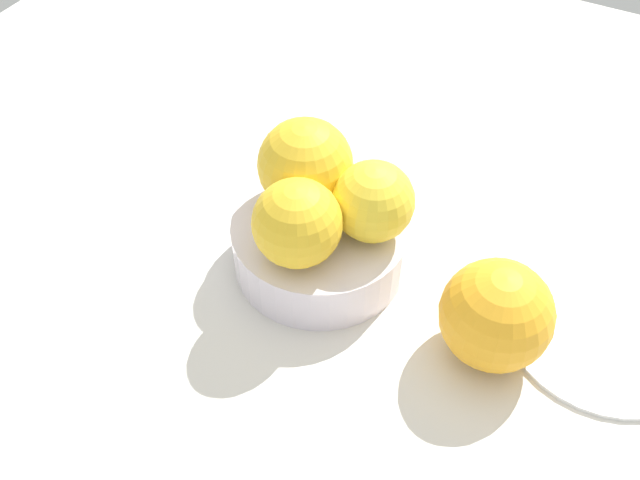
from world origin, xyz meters
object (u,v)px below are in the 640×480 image
object	(u,v)px
orange_in_bowl_0	(302,225)
orange_in_bowl_2	(305,165)
side_plate	(605,328)
fruit_bowl	(320,245)
orange_loose_0	(496,315)
orange_in_bowl_1	(373,201)

from	to	relation	value
orange_in_bowl_0	orange_in_bowl_2	world-z (taller)	orange_in_bowl_2
orange_in_bowl_0	side_plate	distance (cm)	25.43
fruit_bowl	orange_loose_0	distance (cm)	15.87
fruit_bowl	orange_loose_0	bearing A→B (deg)	-6.15
orange_in_bowl_0	orange_in_bowl_1	bearing A→B (deg)	54.87
orange_in_bowl_1	orange_in_bowl_2	xyz separation A→B (cm)	(-6.37, 0.61, 0.62)
orange_in_bowl_1	side_plate	world-z (taller)	orange_in_bowl_1
fruit_bowl	orange_in_bowl_2	world-z (taller)	orange_in_bowl_2
orange_in_bowl_0	orange_in_bowl_1	xyz separation A→B (cm)	(3.53, 5.02, -0.20)
orange_in_bowl_1	orange_loose_0	distance (cm)	12.63
fruit_bowl	orange_loose_0	world-z (taller)	orange_loose_0
fruit_bowl	side_plate	bearing A→B (deg)	10.37
orange_loose_0	side_plate	world-z (taller)	orange_loose_0
orange_in_bowl_2	orange_in_bowl_1	bearing A→B (deg)	-5.46
orange_loose_0	orange_in_bowl_2	bearing A→B (deg)	168.47
side_plate	orange_in_bowl_2	bearing A→B (deg)	-174.96
side_plate	orange_loose_0	bearing A→B (deg)	-142.24
orange_in_bowl_0	side_plate	xyz separation A→B (cm)	(22.91, 7.90, -7.71)
orange_in_bowl_1	side_plate	size ratio (longest dim) A/B	0.41
orange_in_bowl_0	side_plate	bearing A→B (deg)	19.02
orange_in_bowl_2	side_plate	world-z (taller)	orange_in_bowl_2
orange_in_bowl_0	orange_loose_0	distance (cm)	15.82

